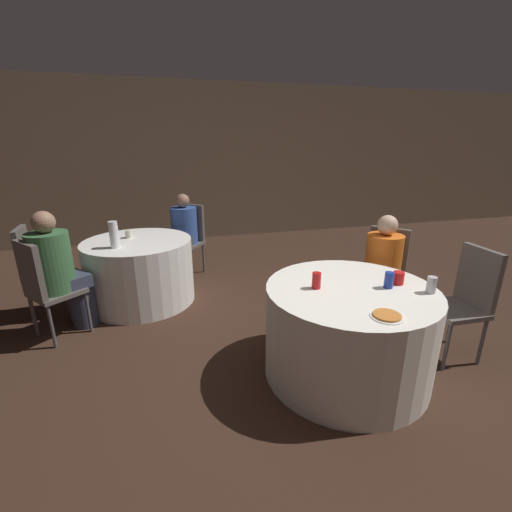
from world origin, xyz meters
TOP-DOWN VIEW (x-y plane):
  - ground_plane at (0.00, 0.00)m, footprint 16.00×16.00m
  - wall_back at (0.00, 4.49)m, footprint 16.00×0.06m
  - table_near at (0.24, -0.00)m, footprint 1.28×1.28m
  - table_far at (-1.38, 1.80)m, footprint 1.19×1.19m
  - chair_near_east at (1.30, -0.04)m, footprint 0.42×0.41m
  - chair_near_northeast at (1.03, 0.70)m, footprint 0.56×0.56m
  - chair_far_west at (-2.39, 1.72)m, footprint 0.44×0.43m
  - chair_far_northeast at (-0.76, 2.59)m, footprint 0.56×0.56m
  - chair_far_southwest at (-2.16, 1.16)m, footprint 0.56×0.56m
  - person_green_jacket at (-2.04, 1.26)m, footprint 0.49×0.48m
  - person_orange_shirt at (0.90, 0.59)m, footprint 0.48×0.47m
  - person_blue_shirt at (-0.86, 2.46)m, footprint 0.47×0.49m
  - pizza_plate_near at (0.22, -0.46)m, footprint 0.21×0.21m
  - soda_can_blue at (0.51, -0.07)m, footprint 0.07×0.07m
  - soda_can_silver at (0.75, -0.22)m, footprint 0.07×0.07m
  - soda_can_red at (-0.02, 0.07)m, footprint 0.07×0.07m
  - cup_near at (0.62, -0.02)m, footprint 0.08×0.08m
  - bottle_far at (-1.58, 1.56)m, footprint 0.09×0.09m
  - cup_far at (-1.47, 1.94)m, footprint 0.08×0.08m

SIDE VIEW (x-z plane):
  - ground_plane at x=0.00m, z-range 0.00..0.00m
  - table_near at x=0.24m, z-range 0.00..0.73m
  - table_far at x=-1.38m, z-range 0.00..0.73m
  - chair_near_east at x=1.30m, z-range 0.09..1.05m
  - chair_near_northeast at x=1.03m, z-range 0.09..1.05m
  - chair_far_west at x=-2.39m, z-range 0.09..1.05m
  - chair_far_northeast at x=-0.76m, z-range 0.09..1.05m
  - chair_far_southwest at x=-2.16m, z-range 0.09..1.05m
  - person_orange_shirt at x=0.90m, z-range 0.01..1.13m
  - person_blue_shirt at x=-0.86m, z-range 0.01..1.14m
  - person_green_jacket at x=-2.04m, z-range 0.02..1.22m
  - pizza_plate_near at x=0.22m, z-range 0.73..0.75m
  - cup_far at x=-1.47m, z-range 0.73..0.82m
  - cup_near at x=0.62m, z-range 0.73..0.83m
  - soda_can_blue at x=0.51m, z-range 0.73..0.85m
  - soda_can_silver at x=0.75m, z-range 0.73..0.85m
  - soda_can_red at x=-0.02m, z-range 0.73..0.85m
  - bottle_far at x=-1.58m, z-range 0.73..1.01m
  - wall_back at x=0.00m, z-range 0.00..2.80m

